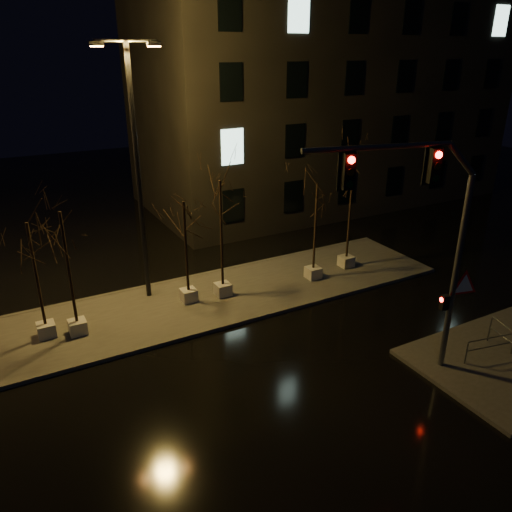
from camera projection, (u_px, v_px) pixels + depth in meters
ground at (283, 369)px, 17.44m from camera, size 90.00×90.00×0.00m
median at (213, 298)px, 22.28m from camera, size 22.00×5.00×0.15m
sidewalk_corner at (512, 359)px, 17.89m from camera, size 7.00×5.00×0.15m
building at (321, 93)px, 35.34m from camera, size 25.00×12.00×15.00m
tree_0 at (31, 249)px, 17.83m from camera, size 1.80×1.80×4.73m
tree_1 at (64, 241)px, 17.92m from camera, size 1.80×1.80×5.08m
tree_2 at (185, 225)px, 20.54m from camera, size 1.80×1.80×4.64m
tree_3 at (221, 208)px, 20.86m from camera, size 1.80×1.80×5.38m
tree_4 at (316, 205)px, 22.68m from camera, size 1.80×1.80×4.79m
tree_5 at (353, 174)px, 23.54m from camera, size 1.80×1.80×6.27m
traffic_signal_mast at (428, 230)px, 15.20m from camera, size 6.23×1.62×7.80m
streetlight_main at (137, 160)px, 20.05m from camera, size 2.64×0.54×10.56m
guard_rail_a at (491, 345)px, 17.58m from camera, size 2.02×0.43×0.89m
guard_rail_b at (511, 340)px, 17.66m from camera, size 0.58×2.17×1.06m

